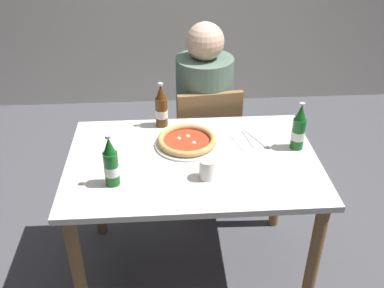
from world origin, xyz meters
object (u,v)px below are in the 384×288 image
(beer_bottle_center, at_px, (299,129))
(chair_behind_table, at_px, (206,139))
(beer_bottle_left, at_px, (161,108))
(dining_table_main, at_px, (193,178))
(napkin_with_cutlery, at_px, (252,139))
(beer_bottle_right, at_px, (111,164))
(diner_seated, at_px, (204,121))
(pizza_margherita_near, at_px, (187,141))
(paper_cup, at_px, (207,169))

(beer_bottle_center, bearing_deg, chair_behind_table, 125.90)
(chair_behind_table, xyz_separation_m, beer_bottle_left, (-0.27, -0.28, 0.37))
(beer_bottle_left, bearing_deg, chair_behind_table, 46.09)
(dining_table_main, xyz_separation_m, beer_bottle_center, (0.52, 0.06, 0.22))
(napkin_with_cutlery, bearing_deg, chair_behind_table, 112.72)
(chair_behind_table, relative_size, beer_bottle_right, 3.44)
(dining_table_main, xyz_separation_m, diner_seated, (0.12, 0.66, -0.05))
(pizza_margherita_near, distance_m, beer_bottle_center, 0.55)
(beer_bottle_center, bearing_deg, napkin_with_cutlery, 156.31)
(beer_bottle_right, height_order, napkin_with_cutlery, beer_bottle_right)
(beer_bottle_left, height_order, napkin_with_cutlery, beer_bottle_left)
(diner_seated, xyz_separation_m, beer_bottle_right, (-0.48, -0.83, 0.27))
(beer_bottle_center, relative_size, paper_cup, 2.60)
(diner_seated, bearing_deg, dining_table_main, -99.93)
(beer_bottle_left, distance_m, beer_bottle_right, 0.55)
(paper_cup, bearing_deg, diner_seated, 85.68)
(chair_behind_table, bearing_deg, paper_cup, 78.58)
(chair_behind_table, distance_m, diner_seated, 0.11)
(beer_bottle_left, distance_m, napkin_with_cutlery, 0.50)
(chair_behind_table, height_order, beer_bottle_right, beer_bottle_right)
(beer_bottle_left, height_order, beer_bottle_center, same)
(diner_seated, bearing_deg, beer_bottle_center, -55.94)
(beer_bottle_center, distance_m, beer_bottle_right, 0.91)
(napkin_with_cutlery, bearing_deg, beer_bottle_left, 158.43)
(dining_table_main, distance_m, beer_bottle_right, 0.46)
(dining_table_main, bearing_deg, beer_bottle_left, 113.24)
(beer_bottle_right, bearing_deg, paper_cup, 2.08)
(pizza_margherita_near, height_order, beer_bottle_left, beer_bottle_left)
(beer_bottle_left, distance_m, paper_cup, 0.53)
(beer_bottle_center, height_order, napkin_with_cutlery, beer_bottle_center)
(paper_cup, bearing_deg, beer_bottle_center, 25.46)
(dining_table_main, height_order, pizza_margherita_near, pizza_margherita_near)
(beer_bottle_left, bearing_deg, paper_cup, -68.23)
(chair_behind_table, distance_m, paper_cup, 0.83)
(dining_table_main, relative_size, pizza_margherita_near, 3.70)
(dining_table_main, relative_size, beer_bottle_right, 4.86)
(pizza_margherita_near, relative_size, beer_bottle_center, 1.31)
(beer_bottle_right, bearing_deg, beer_bottle_center, 15.03)
(chair_behind_table, bearing_deg, beer_bottle_center, 119.64)
(paper_cup, bearing_deg, dining_table_main, 108.60)
(diner_seated, distance_m, napkin_with_cutlery, 0.57)
(chair_behind_table, distance_m, napkin_with_cutlery, 0.57)
(chair_behind_table, height_order, pizza_margherita_near, chair_behind_table)
(diner_seated, relative_size, pizza_margherita_near, 3.73)
(chair_behind_table, xyz_separation_m, beer_bottle_right, (-0.49, -0.78, 0.37))
(pizza_margherita_near, xyz_separation_m, napkin_with_cutlery, (0.33, 0.03, -0.02))
(pizza_margherita_near, bearing_deg, dining_table_main, -81.07)
(dining_table_main, bearing_deg, chair_behind_table, 78.58)
(dining_table_main, relative_size, chair_behind_table, 1.41)
(beer_bottle_center, relative_size, beer_bottle_right, 1.00)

